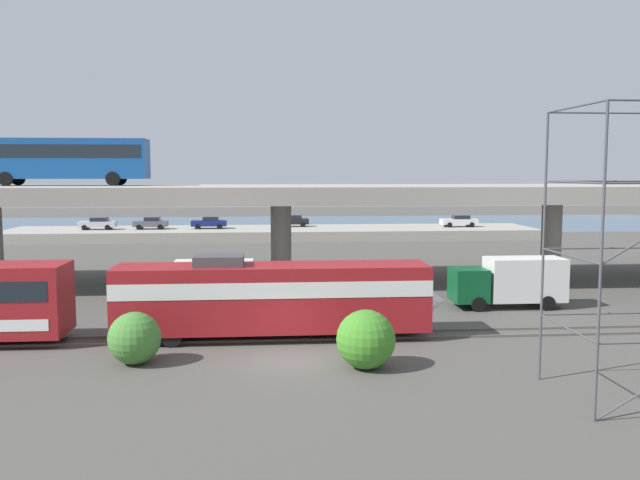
# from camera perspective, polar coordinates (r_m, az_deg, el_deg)

# --- Properties ---
(ground_plane) EXTENTS (260.00, 260.00, 0.00)m
(ground_plane) POSITION_cam_1_polar(r_m,az_deg,el_deg) (29.85, -2.31, -10.19)
(ground_plane) COLOR #4C4944
(rail_strip_near) EXTENTS (110.00, 0.12, 0.12)m
(rail_strip_near) POSITION_cam_1_polar(r_m,az_deg,el_deg) (33.01, -2.56, -8.52)
(rail_strip_near) COLOR #59544C
(rail_strip_near) RESTS_ON ground_plane
(rail_strip_far) EXTENTS (110.00, 0.12, 0.12)m
(rail_strip_far) POSITION_cam_1_polar(r_m,az_deg,el_deg) (34.39, -2.65, -7.94)
(rail_strip_far) COLOR #59544C
(rail_strip_far) RESTS_ON ground_plane
(train_locomotive) EXTENTS (16.38, 3.04, 4.18)m
(train_locomotive) POSITION_cam_1_polar(r_m,az_deg,el_deg) (33.25, -2.71, -4.66)
(train_locomotive) COLOR maroon
(train_locomotive) RESTS_ON ground_plane
(highway_overpass) EXTENTS (96.00, 11.55, 7.24)m
(highway_overpass) POSITION_cam_1_polar(r_m,az_deg,el_deg) (48.72, -3.36, 3.72)
(highway_overpass) COLOR #9E998E
(highway_overpass) RESTS_ON ground_plane
(transit_bus_on_overpass) EXTENTS (12.00, 2.68, 3.40)m
(transit_bus_on_overpass) POSITION_cam_1_polar(r_m,az_deg,el_deg) (52.58, -20.96, 6.60)
(transit_bus_on_overpass) COLOR #14478C
(transit_bus_on_overpass) RESTS_ON highway_overpass
(service_truck_west) EXTENTS (6.80, 2.46, 3.04)m
(service_truck_west) POSITION_cam_1_polar(r_m,az_deg,el_deg) (39.88, -10.29, -3.80)
(service_truck_west) COLOR #515459
(service_truck_west) RESTS_ON ground_plane
(service_truck_east) EXTENTS (6.80, 2.46, 3.04)m
(service_truck_east) POSITION_cam_1_polar(r_m,az_deg,el_deg) (42.39, 15.91, -3.36)
(service_truck_east) COLOR #0C4C26
(service_truck_east) RESTS_ON ground_plane
(scaffolding_tower) EXTENTS (4.60, 4.60, 10.55)m
(scaffolding_tower) POSITION_cam_1_polar(r_m,az_deg,el_deg) (26.36, 25.05, -0.18)
(scaffolding_tower) COLOR #47474C
(scaffolding_tower) RESTS_ON ground_plane
(pier_parking_lot) EXTENTS (65.33, 11.39, 1.23)m
(pier_parking_lot) POSITION_cam_1_polar(r_m,az_deg,el_deg) (84.03, -3.93, 0.59)
(pier_parking_lot) COLOR #9E998E
(pier_parking_lot) RESTS_ON ground_plane
(parked_car_0) EXTENTS (4.02, 1.88, 1.50)m
(parked_car_0) POSITION_cam_1_polar(r_m,az_deg,el_deg) (86.33, -2.29, 1.66)
(parked_car_0) COLOR black
(parked_car_0) RESTS_ON pier_parking_lot
(parked_car_1) EXTENTS (4.41, 1.91, 1.50)m
(parked_car_1) POSITION_cam_1_polar(r_m,az_deg,el_deg) (86.07, -18.38, 1.36)
(parked_car_1) COLOR #B7B7BC
(parked_car_1) RESTS_ON pier_parking_lot
(parked_car_2) EXTENTS (4.32, 1.99, 1.50)m
(parked_car_2) POSITION_cam_1_polar(r_m,az_deg,el_deg) (84.32, -9.39, 1.49)
(parked_car_2) COLOR navy
(parked_car_2) RESTS_ON pier_parking_lot
(parked_car_3) EXTENTS (4.65, 1.87, 1.50)m
(parked_car_3) POSITION_cam_1_polar(r_m,az_deg,el_deg) (87.66, 11.77, 1.61)
(parked_car_3) COLOR silver
(parked_car_3) RESTS_ON pier_parking_lot
(parked_car_4) EXTENTS (4.10, 1.91, 1.50)m
(parked_car_4) POSITION_cam_1_polar(r_m,az_deg,el_deg) (84.98, -14.19, 1.42)
(parked_car_4) COLOR #515459
(parked_car_4) RESTS_ON pier_parking_lot
(harbor_water) EXTENTS (140.00, 36.00, 0.01)m
(harbor_water) POSITION_cam_1_polar(r_m,az_deg,el_deg) (107.00, -4.11, 1.38)
(harbor_water) COLOR #385B7A
(harbor_water) RESTS_ON ground_plane
(shrub_left) EXTENTS (2.26, 2.26, 2.26)m
(shrub_left) POSITION_cam_1_polar(r_m,az_deg,el_deg) (30.06, -15.51, -8.06)
(shrub_left) COLOR #407A32
(shrub_left) RESTS_ON ground_plane
(shrub_right) EXTENTS (2.50, 2.50, 2.50)m
(shrub_right) POSITION_cam_1_polar(r_m,az_deg,el_deg) (28.38, 3.92, -8.44)
(shrub_right) COLOR #3E8326
(shrub_right) RESTS_ON ground_plane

